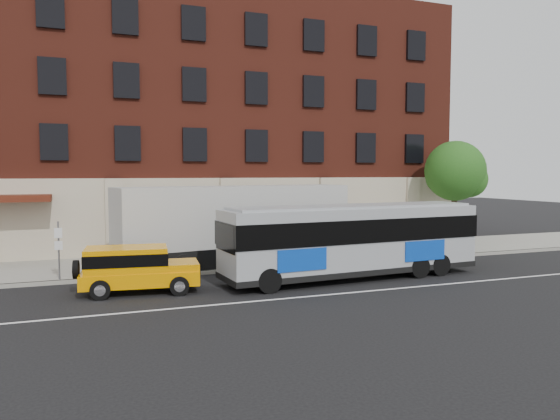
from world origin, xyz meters
name	(u,v)px	position (x,y,z in m)	size (l,w,h in m)	color
ground	(316,299)	(0.00, 0.00, 0.00)	(120.00, 120.00, 0.00)	black
sidewalk	(242,259)	(0.00, 9.00, 0.07)	(60.00, 6.00, 0.15)	#9A998C
kerb	(261,269)	(0.00, 6.00, 0.07)	(60.00, 0.25, 0.15)	#9A998C
lane_line	(310,296)	(0.00, 0.50, 0.01)	(60.00, 0.12, 0.01)	silver
building	(205,123)	(-0.01, 16.92, 7.58)	(30.00, 12.10, 15.00)	maroon
sign_pole	(59,248)	(-8.50, 6.15, 1.45)	(0.30, 0.20, 2.50)	slate
street_tree	(456,173)	(13.54, 9.48, 4.41)	(3.60, 3.60, 6.20)	#322519
city_bus	(353,238)	(3.01, 2.86, 1.71)	(11.44, 3.19, 3.10)	#95999D
yellow_suv	(134,267)	(-5.84, 3.34, 0.98)	(4.58, 2.36, 1.71)	#F59800
shipping_container	(237,226)	(-0.66, 7.60, 1.88)	(11.65, 4.27, 3.81)	black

